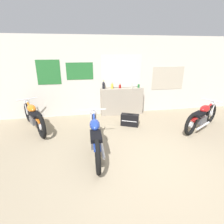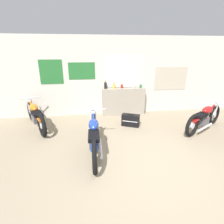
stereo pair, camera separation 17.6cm
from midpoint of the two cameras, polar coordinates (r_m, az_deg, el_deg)
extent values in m
plane|color=gray|center=(3.86, 11.30, -17.69)|extent=(24.00, 24.00, 0.00)
cube|color=beige|center=(6.52, 0.88, 11.52)|extent=(10.00, 0.06, 2.80)
cube|color=silver|center=(6.49, 2.30, 13.18)|extent=(1.41, 0.01, 1.10)
cube|color=beige|center=(6.48, 2.31, 13.17)|extent=(1.47, 0.01, 1.16)
cube|color=#B2A893|center=(7.15, 17.12, 10.53)|extent=(1.28, 0.01, 0.86)
cube|color=#23662D|center=(6.33, -11.29, 12.95)|extent=(0.92, 0.01, 0.58)
cube|color=#23662D|center=(6.44, -20.75, 12.02)|extent=(0.77, 0.01, 0.82)
cube|color=gray|center=(6.56, 2.44, 3.49)|extent=(1.57, 0.28, 0.99)
cylinder|color=black|center=(6.35, -3.57, 8.55)|extent=(0.09, 0.09, 0.22)
cone|color=black|center=(6.33, -3.59, 9.78)|extent=(0.08, 0.08, 0.06)
cylinder|color=gold|center=(6.32, -3.60, 10.15)|extent=(0.04, 0.04, 0.02)
cylinder|color=gold|center=(6.39, -0.75, 8.36)|extent=(0.08, 0.08, 0.15)
cone|color=gold|center=(6.37, -0.75, 9.22)|extent=(0.07, 0.07, 0.04)
cylinder|color=black|center=(6.36, -0.75, 9.48)|extent=(0.03, 0.03, 0.02)
cylinder|color=maroon|center=(6.46, 1.83, 8.31)|extent=(0.08, 0.08, 0.12)
cone|color=maroon|center=(6.45, 1.84, 8.96)|extent=(0.07, 0.07, 0.03)
cylinder|color=black|center=(6.44, 1.84, 9.16)|extent=(0.03, 0.03, 0.01)
cylinder|color=#B7B2A8|center=(6.47, 5.76, 8.28)|extent=(0.06, 0.06, 0.12)
cone|color=#B7B2A8|center=(6.46, 5.78, 8.96)|extent=(0.05, 0.05, 0.03)
cylinder|color=gold|center=(6.45, 5.79, 9.17)|extent=(0.03, 0.03, 0.01)
cylinder|color=#23662D|center=(6.58, 7.90, 8.36)|extent=(0.08, 0.08, 0.12)
cone|color=#23662D|center=(6.56, 7.94, 9.03)|extent=(0.06, 0.06, 0.03)
cylinder|color=silver|center=(6.56, 7.94, 9.24)|extent=(0.03, 0.03, 0.01)
torus|color=black|center=(4.84, -6.99, -4.51)|extent=(0.11, 0.70, 0.70)
cylinder|color=silver|center=(4.84, -6.99, -4.51)|extent=(0.07, 0.20, 0.20)
torus|color=black|center=(3.52, -6.18, -14.41)|extent=(0.11, 0.70, 0.70)
cylinder|color=silver|center=(3.52, -6.18, -14.41)|extent=(0.07, 0.20, 0.20)
cube|color=#4C4C51|center=(4.11, -6.61, -9.38)|extent=(0.23, 0.43, 0.21)
cylinder|color=navy|center=(4.01, -6.72, -6.73)|extent=(0.10, 1.37, 0.44)
ellipsoid|color=navy|center=(4.14, -6.89, -4.14)|extent=(0.26, 0.52, 0.22)
cube|color=black|center=(3.80, -6.62, -7.77)|extent=(0.26, 0.52, 0.08)
cube|color=navy|center=(3.51, -6.35, -11.32)|extent=(0.15, 0.30, 0.04)
cylinder|color=silver|center=(4.67, -7.83, -2.01)|extent=(0.04, 0.18, 0.51)
cylinder|color=silver|center=(4.67, -6.36, -1.94)|extent=(0.04, 0.18, 0.51)
cylinder|color=silver|center=(4.51, -7.20, 0.74)|extent=(0.64, 0.05, 0.03)
sphere|color=silver|center=(4.60, -7.17, -0.20)|extent=(0.13, 0.13, 0.13)
cylinder|color=silver|center=(4.09, -4.47, -11.69)|extent=(0.09, 0.83, 0.06)
torus|color=black|center=(6.64, 28.94, -0.39)|extent=(0.60, 0.41, 0.64)
cylinder|color=silver|center=(6.64, 28.94, -0.39)|extent=(0.18, 0.15, 0.18)
torus|color=black|center=(5.40, 23.54, -3.76)|extent=(0.60, 0.41, 0.64)
cylinder|color=silver|center=(5.40, 23.54, -3.76)|extent=(0.18, 0.15, 0.18)
cube|color=#4C4C51|center=(5.96, 26.23, -2.21)|extent=(0.45, 0.39, 0.19)
cylinder|color=#B21919|center=(5.90, 26.50, -0.50)|extent=(1.13, 0.70, 0.40)
ellipsoid|color=#B21919|center=(6.03, 27.36, 0.94)|extent=(0.53, 0.45, 0.22)
cube|color=black|center=(5.70, 25.71, -0.63)|extent=(0.53, 0.45, 0.08)
cube|color=#B21919|center=(5.42, 24.15, -2.04)|extent=(0.31, 0.26, 0.04)
cylinder|color=silver|center=(6.53, 28.57, 1.53)|extent=(0.16, 0.12, 0.46)
cylinder|color=silver|center=(6.50, 29.54, 1.27)|extent=(0.16, 0.12, 0.46)
cylinder|color=silver|center=(6.39, 29.16, 3.26)|extent=(0.36, 0.57, 0.03)
sphere|color=silver|center=(6.47, 29.21, 2.50)|extent=(0.13, 0.13, 0.13)
cylinder|color=silver|center=(5.87, 26.89, -3.99)|extent=(0.70, 0.45, 0.06)
torus|color=black|center=(6.56, -26.39, -0.04)|extent=(0.40, 0.65, 0.68)
cylinder|color=silver|center=(6.56, -26.39, -0.04)|extent=(0.15, 0.20, 0.18)
torus|color=black|center=(5.19, -23.04, -4.40)|extent=(0.40, 0.65, 0.68)
cylinder|color=silver|center=(5.19, -23.04, -4.40)|extent=(0.15, 0.20, 0.18)
cube|color=#4C4C51|center=(5.81, -24.72, -2.34)|extent=(0.38, 0.47, 0.20)
cylinder|color=orange|center=(5.74, -25.00, -0.50)|extent=(0.66, 1.22, 0.42)
ellipsoid|color=orange|center=(5.89, -25.58, 1.08)|extent=(0.44, 0.56, 0.22)
cube|color=black|center=(5.52, -24.53, -0.78)|extent=(0.44, 0.56, 0.08)
cube|color=orange|center=(5.22, -23.52, -2.49)|extent=(0.26, 0.33, 0.04)
cylinder|color=silver|center=(6.41, -27.10, 1.73)|extent=(0.11, 0.17, 0.48)
cylinder|color=silver|center=(6.43, -26.06, 1.94)|extent=(0.11, 0.17, 0.48)
cylinder|color=silver|center=(6.29, -26.77, 3.78)|extent=(0.59, 0.32, 0.03)
sphere|color=silver|center=(6.37, -26.75, 3.03)|extent=(0.13, 0.13, 0.13)
cylinder|color=silver|center=(5.79, -22.96, -3.61)|extent=(0.42, 0.75, 0.06)
cube|color=black|center=(5.63, 4.92, -2.62)|extent=(0.60, 0.43, 0.39)
cube|color=silver|center=(5.53, 4.72, -3.04)|extent=(0.43, 0.21, 0.02)
cube|color=black|center=(5.55, 4.98, -0.63)|extent=(0.19, 0.10, 0.02)
camera|label=1|loc=(0.09, -91.05, -0.37)|focal=28.00mm
camera|label=2|loc=(0.09, 88.95, 0.37)|focal=28.00mm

